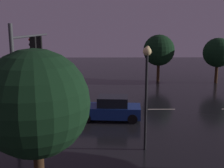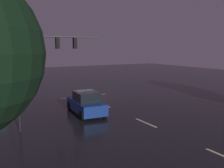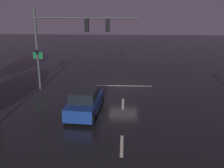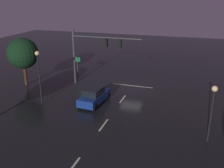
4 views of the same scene
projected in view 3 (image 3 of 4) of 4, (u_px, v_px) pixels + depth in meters
ground_plane at (123, 87)px, 23.36m from camera, size 80.00×80.00×0.00m
traffic_signal_assembly at (69, 34)px, 21.50m from camera, size 8.42×0.47×6.67m
lane_dash_far at (123, 104)px, 19.54m from camera, size 0.16×2.20×0.01m
lane_dash_mid at (122, 146)px, 13.81m from camera, size 0.16×2.20×0.01m
stop_bar at (123, 86)px, 23.77m from camera, size 5.00×0.16×0.01m
car_approaching at (85, 102)px, 17.61m from camera, size 2.19×4.48×1.70m
route_sign at (38, 60)px, 24.65m from camera, size 0.90×0.10×2.78m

